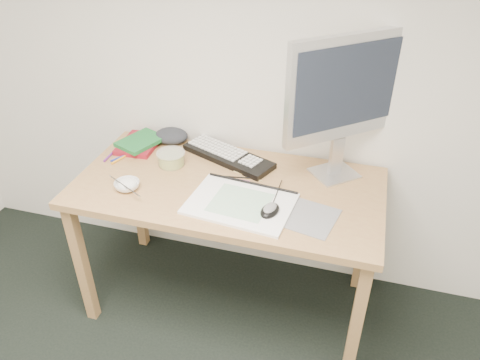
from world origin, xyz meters
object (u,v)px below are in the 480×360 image
object	(u,v)px
monitor	(345,92)
rice_bowl	(127,185)
desk	(228,199)
sketchpad	(240,204)
keyboard	(228,156)

from	to	relation	value
monitor	rice_bowl	world-z (taller)	monitor
monitor	rice_bowl	size ratio (longest dim) A/B	5.82
monitor	rice_bowl	bearing A→B (deg)	162.06
desk	rice_bowl	bearing A→B (deg)	-159.88
desk	sketchpad	size ratio (longest dim) A/B	3.18
desk	keyboard	size ratio (longest dim) A/B	2.92
rice_bowl	monitor	bearing A→B (deg)	23.36
desk	rice_bowl	distance (m)	0.46
sketchpad	rice_bowl	world-z (taller)	rice_bowl
keyboard	monitor	world-z (taller)	monitor
sketchpad	rice_bowl	xyz separation A→B (m)	(-0.52, -0.02, 0.01)
desk	rice_bowl	size ratio (longest dim) A/B	12.33
monitor	desk	bearing A→B (deg)	164.93
sketchpad	desk	bearing A→B (deg)	132.22
sketchpad	monitor	world-z (taller)	monitor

